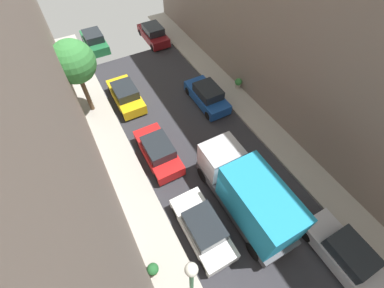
{
  "coord_description": "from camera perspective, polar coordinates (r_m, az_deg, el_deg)",
  "views": [
    {
      "loc": [
        -5.46,
        -5.55,
        13.76
      ],
      "look_at": [
        -0.47,
        3.57,
        0.5
      ],
      "focal_mm": 23.98,
      "sensor_mm": 36.0,
      "label": 1
    }
  ],
  "objects": [
    {
      "name": "ground",
      "position": [
        15.81,
        7.83,
        -9.46
      ],
      "size": [
        32.0,
        32.0,
        0.0
      ],
      "primitive_type": "plane",
      "color": "#2D2D33"
    },
    {
      "name": "sidewalk_left",
      "position": [
        14.78,
        -9.23,
        -17.49
      ],
      "size": [
        2.0,
        44.0,
        0.15
      ],
      "primitive_type": "cube",
      "color": "#A8A399",
      "rests_on": "ground"
    },
    {
      "name": "sidewalk_right",
      "position": [
        18.1,
        21.1,
        -2.1
      ],
      "size": [
        2.0,
        44.0,
        0.15
      ],
      "primitive_type": "cube",
      "color": "#A8A399",
      "rests_on": "ground"
    },
    {
      "name": "parked_car_left_2",
      "position": [
        13.88,
        2.43,
        -18.18
      ],
      "size": [
        1.78,
        4.2,
        1.57
      ],
      "color": "white",
      "rests_on": "ground"
    },
    {
      "name": "parked_car_left_3",
      "position": [
        16.37,
        -7.51,
        -1.57
      ],
      "size": [
        1.78,
        4.2,
        1.57
      ],
      "color": "red",
      "rests_on": "ground"
    },
    {
      "name": "parked_car_left_4",
      "position": [
        20.48,
        -14.5,
        10.49
      ],
      "size": [
        1.78,
        4.2,
        1.57
      ],
      "color": "gold",
      "rests_on": "ground"
    },
    {
      "name": "parked_car_left_5",
      "position": [
        27.74,
        -20.89,
        20.67
      ],
      "size": [
        1.78,
        4.2,
        1.57
      ],
      "color": "#1E6638",
      "rests_on": "ground"
    },
    {
      "name": "parked_car_right_1",
      "position": [
        15.39,
        30.86,
        -20.25
      ],
      "size": [
        1.78,
        4.2,
        1.57
      ],
      "color": "silver",
      "rests_on": "ground"
    },
    {
      "name": "parked_car_right_2",
      "position": [
        19.83,
        3.39,
        10.67
      ],
      "size": [
        1.78,
        4.2,
        1.57
      ],
      "color": "#194799",
      "rests_on": "ground"
    },
    {
      "name": "parked_car_right_3",
      "position": [
        27.49,
        -8.59,
        23.05
      ],
      "size": [
        1.78,
        4.2,
        1.57
      ],
      "color": "maroon",
      "rests_on": "ground"
    },
    {
      "name": "delivery_truck",
      "position": [
        13.74,
        12.36,
        -10.88
      ],
      "size": [
        2.26,
        6.6,
        3.38
      ],
      "color": "#4C4C51",
      "rests_on": "ground"
    },
    {
      "name": "street_tree_0",
      "position": [
        18.6,
        -24.87,
        16.15
      ],
      "size": [
        2.81,
        2.81,
        5.48
      ],
      "color": "brown",
      "rests_on": "sidewalk_left"
    },
    {
      "name": "potted_plant_0",
      "position": [
        21.5,
        10.24,
        13.24
      ],
      "size": [
        0.56,
        0.56,
        0.82
      ],
      "color": "#B2A899",
      "rests_on": "sidewalk_right"
    },
    {
      "name": "potted_plant_1",
      "position": [
        13.55,
        -8.67,
        -25.87
      ],
      "size": [
        0.56,
        0.56,
        0.84
      ],
      "color": "brown",
      "rests_on": "sidewalk_left"
    },
    {
      "name": "lamp_post",
      "position": [
        10.31,
        -0.12,
        -27.91
      ],
      "size": [
        0.44,
        0.44,
        5.23
      ],
      "color": "#26723F",
      "rests_on": "sidewalk_left"
    }
  ]
}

